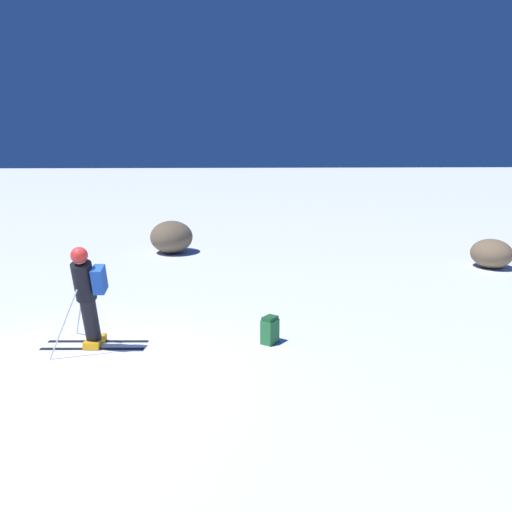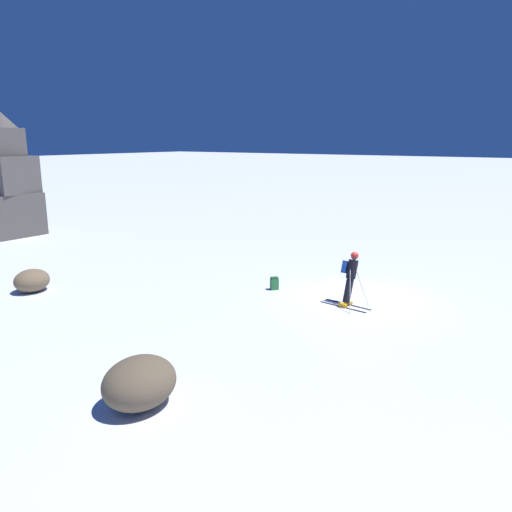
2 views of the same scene
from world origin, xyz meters
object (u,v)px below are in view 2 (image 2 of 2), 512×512
at_px(exposed_boulder_0, 32,281).
at_px(spare_backpack, 274,283).
at_px(rock_pillar, 8,185).
at_px(skier, 350,275).
at_px(exposed_boulder_1, 140,383).

bearing_deg(exposed_boulder_0, spare_backpack, -53.63).
bearing_deg(rock_pillar, exposed_boulder_0, -116.92).
height_order(skier, spare_backpack, skier).
height_order(rock_pillar, exposed_boulder_0, rock_pillar).
distance_m(exposed_boulder_0, exposed_boulder_1, 10.33).
bearing_deg(spare_backpack, rock_pillar, -50.07).
bearing_deg(skier, exposed_boulder_1, -179.35).
bearing_deg(exposed_boulder_0, exposed_boulder_1, -109.51).
bearing_deg(spare_backpack, exposed_boulder_1, 55.13).
bearing_deg(spare_backpack, skier, 132.32).
bearing_deg(spare_backpack, exposed_boulder_0, -12.71).
xyz_separation_m(skier, exposed_boulder_1, (-9.02, 0.84, -0.50)).
height_order(skier, rock_pillar, rock_pillar).
bearing_deg(exposed_boulder_0, skier, -62.19).
bearing_deg(rock_pillar, skier, -90.65).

